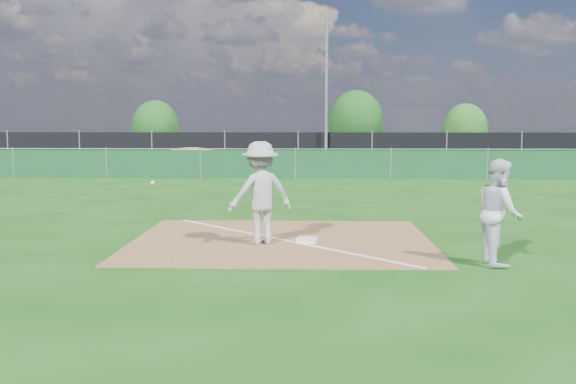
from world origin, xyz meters
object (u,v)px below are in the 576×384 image
at_px(first_base, 307,240).
at_px(tree_left, 156,127).
at_px(car_right, 349,150).
at_px(tree_mid, 356,121).
at_px(play_at_first, 261,193).
at_px(car_left, 228,149).
at_px(runner, 499,212).
at_px(tree_right, 465,129).
at_px(car_mid, 266,149).
at_px(light_pole, 326,91).

distance_m(first_base, tree_left, 34.60).
distance_m(car_right, tree_left, 14.45).
bearing_deg(tree_mid, play_at_first, -97.36).
distance_m(first_base, car_left, 28.07).
bearing_deg(runner, first_base, 61.11).
bearing_deg(tree_right, tree_mid, 168.03).
bearing_deg(play_at_first, car_mid, 93.59).
bearing_deg(car_left, light_pole, -123.78).
xyz_separation_m(first_base, tree_left, (-10.83, 32.81, 1.93)).
bearing_deg(tree_mid, tree_right, -11.97).
relative_size(play_at_first, car_mid, 0.70).
relative_size(light_pole, car_left, 2.03).
height_order(runner, car_mid, runner).
xyz_separation_m(light_pole, tree_mid, (2.47, 11.62, -1.63)).
bearing_deg(car_mid, tree_left, 64.87).
bearing_deg(tree_left, car_left, -41.84).
bearing_deg(light_pole, car_mid, 122.77).
height_order(light_pole, tree_right, light_pole).
xyz_separation_m(play_at_first, runner, (4.16, -1.61, -0.13)).
bearing_deg(car_mid, tree_mid, -38.01).
relative_size(play_at_first, car_left, 0.72).
bearing_deg(car_left, car_right, -80.35).
distance_m(car_left, tree_mid, 10.48).
distance_m(play_at_first, tree_right, 34.25).
bearing_deg(runner, light_pole, 5.56).
distance_m(car_left, car_mid, 2.37).
bearing_deg(car_mid, first_base, -166.96).
bearing_deg(play_at_first, light_pole, 85.11).
bearing_deg(tree_mid, tree_left, -177.03).
relative_size(first_base, car_right, 0.10).
bearing_deg(first_base, car_right, 84.65).
height_order(car_left, tree_right, tree_right).
bearing_deg(runner, play_at_first, 68.97).
height_order(play_at_first, tree_right, tree_right).
bearing_deg(runner, car_left, 15.80).
bearing_deg(tree_mid, runner, -90.32).
xyz_separation_m(car_left, tree_right, (15.83, 4.38, 1.18)).
bearing_deg(play_at_first, car_left, 98.42).
bearing_deg(tree_left, runner, -67.87).
xyz_separation_m(runner, car_mid, (-5.90, 29.36, -0.22)).
xyz_separation_m(runner, tree_mid, (0.20, 35.35, 1.47)).
xyz_separation_m(light_pole, tree_right, (9.82, 10.06, -2.14)).
relative_size(light_pole, first_base, 20.05).
bearing_deg(play_at_first, tree_left, 106.72).
bearing_deg(tree_right, runner, -102.61).
relative_size(light_pole, car_right, 1.99).
height_order(play_at_first, car_left, play_at_first).
bearing_deg(car_right, tree_mid, -29.84).
bearing_deg(car_right, runner, 159.68).
relative_size(runner, tree_right, 0.50).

